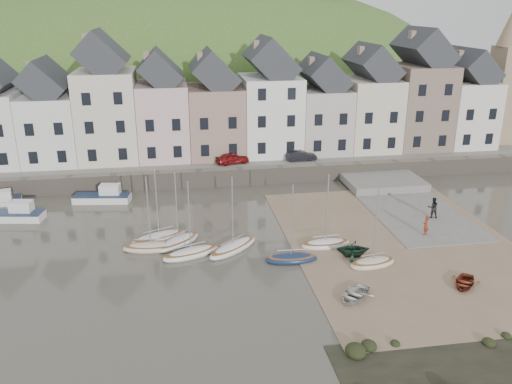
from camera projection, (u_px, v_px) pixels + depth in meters
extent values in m
plane|color=#403C32|center=(268.00, 254.00, 40.66)|extent=(160.00, 160.00, 0.00)
cube|color=#3B5C25|center=(225.00, 143.00, 70.14)|extent=(90.00, 30.00, 1.50)
cube|color=slate|center=(236.00, 161.00, 59.18)|extent=(70.00, 7.00, 0.10)
cube|color=slate|center=(240.00, 176.00, 56.15)|extent=(70.00, 1.20, 1.80)
cube|color=#7E644C|center=(402.00, 244.00, 42.29)|extent=(18.00, 26.00, 0.06)
cube|color=slate|center=(406.00, 205.00, 50.31)|extent=(8.00, 18.00, 0.12)
ellipsoid|color=#3B5C25|center=(187.00, 202.00, 101.75)|extent=(134.40, 84.00, 84.00)
cylinder|color=#382619|center=(61.00, 7.00, 75.89)|extent=(0.50, 0.50, 3.00)
cylinder|color=#382619|center=(159.00, 6.00, 81.70)|extent=(0.50, 0.50, 3.00)
cylinder|color=#382619|center=(249.00, 6.00, 81.93)|extent=(0.50, 0.50, 3.00)
cylinder|color=#382619|center=(325.00, 6.00, 82.79)|extent=(0.50, 0.50, 3.00)
cube|color=silver|center=(53.00, 129.00, 58.19)|extent=(5.80, 8.00, 7.50)
cube|color=gray|center=(30.00, 68.00, 55.72)|extent=(0.60, 0.90, 1.40)
cube|color=beige|center=(109.00, 116.00, 58.69)|extent=(6.40, 8.00, 10.00)
cube|color=gray|center=(86.00, 40.00, 55.67)|extent=(0.60, 0.90, 1.40)
cube|color=#C8A8A6|center=(163.00, 121.00, 59.84)|extent=(5.60, 8.00, 8.50)
cube|color=gray|center=(147.00, 57.00, 57.24)|extent=(0.60, 0.90, 1.40)
cube|color=gray|center=(215.00, 121.00, 60.82)|extent=(6.20, 8.00, 8.00)
cube|color=gray|center=(200.00, 58.00, 58.18)|extent=(0.60, 0.90, 1.40)
cube|color=white|center=(270.00, 115.00, 61.61)|extent=(6.60, 8.00, 9.00)
cube|color=gray|center=(256.00, 47.00, 58.72)|extent=(0.60, 0.90, 1.40)
cube|color=#AFAAA0|center=(321.00, 120.00, 62.79)|extent=(5.80, 8.00, 7.50)
cube|color=gray|center=(311.00, 63.00, 60.32)|extent=(0.60, 0.90, 1.40)
cube|color=beige|center=(369.00, 114.00, 63.51)|extent=(6.00, 8.00, 8.50)
cube|color=gray|center=(361.00, 52.00, 60.83)|extent=(0.60, 0.90, 1.40)
cube|color=#7B6558|center=(418.00, 106.00, 64.19)|extent=(6.40, 8.00, 10.00)
cube|color=gray|center=(412.00, 37.00, 61.17)|extent=(0.60, 0.90, 1.40)
cube|color=silver|center=(463.00, 113.00, 65.45)|extent=(5.80, 8.00, 8.00)
cube|color=gray|center=(459.00, 56.00, 62.89)|extent=(0.60, 0.90, 1.40)
cube|color=#997F60|center=(505.00, 96.00, 65.58)|extent=(3.50, 3.50, 12.00)
ellipsoid|color=silver|center=(159.00, 238.00, 43.01)|extent=(4.96, 3.25, 0.84)
ellipsoid|color=brown|center=(159.00, 235.00, 42.93)|extent=(4.55, 2.97, 0.20)
cylinder|color=#B2B5B7|center=(157.00, 203.00, 41.96)|extent=(0.10, 0.10, 5.60)
cylinder|color=#B2B5B7|center=(158.00, 229.00, 42.76)|extent=(2.43, 1.10, 0.08)
ellipsoid|color=silver|center=(178.00, 242.00, 42.17)|extent=(4.15, 4.00, 0.84)
ellipsoid|color=brown|center=(178.00, 240.00, 42.10)|extent=(3.80, 3.67, 0.20)
cylinder|color=#B2B5B7|center=(176.00, 207.00, 41.12)|extent=(0.10, 0.10, 5.60)
cylinder|color=#B2B5B7|center=(178.00, 234.00, 41.92)|extent=(1.77, 1.65, 0.08)
ellipsoid|color=beige|center=(151.00, 248.00, 41.24)|extent=(4.54, 1.80, 0.84)
ellipsoid|color=brown|center=(151.00, 245.00, 41.17)|extent=(4.18, 1.63, 0.20)
cylinder|color=#B2B5B7|center=(148.00, 211.00, 40.19)|extent=(0.10, 0.10, 5.60)
cylinder|color=#B2B5B7|center=(150.00, 239.00, 40.99)|extent=(2.45, 0.24, 0.08)
ellipsoid|color=silver|center=(191.00, 254.00, 40.27)|extent=(4.84, 3.04, 0.84)
ellipsoid|color=brown|center=(191.00, 251.00, 40.20)|extent=(4.44, 2.78, 0.20)
cylinder|color=#B2B5B7|center=(189.00, 216.00, 39.23)|extent=(0.10, 0.10, 5.60)
cylinder|color=#B2B5B7|center=(191.00, 245.00, 40.02)|extent=(2.40, 0.97, 0.08)
ellipsoid|color=silver|center=(233.00, 248.00, 41.20)|extent=(4.84, 4.47, 0.84)
ellipsoid|color=brown|center=(233.00, 245.00, 41.12)|extent=(4.44, 4.10, 0.20)
cylinder|color=#B2B5B7|center=(232.00, 212.00, 40.15)|extent=(0.10, 0.10, 5.60)
cylinder|color=#B2B5B7|center=(233.00, 239.00, 40.94)|extent=(2.18, 1.89, 0.08)
ellipsoid|color=#152542|center=(291.00, 259.00, 39.44)|extent=(4.05, 1.69, 0.84)
ellipsoid|color=brown|center=(291.00, 256.00, 39.37)|extent=(3.73, 1.54, 0.20)
cylinder|color=#B2B5B7|center=(292.00, 221.00, 38.40)|extent=(0.10, 0.10, 5.60)
cylinder|color=#B2B5B7|center=(291.00, 250.00, 39.19)|extent=(2.19, 0.19, 0.08)
ellipsoid|color=silver|center=(325.00, 244.00, 41.82)|extent=(4.11, 1.76, 0.84)
ellipsoid|color=brown|center=(326.00, 242.00, 41.74)|extent=(3.78, 1.60, 0.20)
cylinder|color=#B2B5B7|center=(327.00, 208.00, 40.77)|extent=(0.10, 0.10, 5.60)
cylinder|color=#B2B5B7|center=(326.00, 236.00, 41.57)|extent=(2.21, 0.23, 0.08)
ellipsoid|color=beige|center=(373.00, 263.00, 38.74)|extent=(3.85, 2.12, 0.84)
ellipsoid|color=brown|center=(373.00, 261.00, 38.67)|extent=(3.53, 1.93, 0.20)
cylinder|color=#B2B5B7|center=(376.00, 225.00, 37.70)|extent=(0.10, 0.10, 5.60)
cylinder|color=#B2B5B7|center=(373.00, 254.00, 38.49)|extent=(1.98, 0.43, 0.08)
cube|color=silver|center=(2.00, 196.00, 49.57)|extent=(1.77, 1.51, 1.00)
cube|color=silver|center=(13.00, 216.00, 46.96)|extent=(5.64, 2.62, 0.70)
cube|color=#152542|center=(12.00, 213.00, 46.83)|extent=(5.54, 2.65, 0.08)
cube|color=silver|center=(21.00, 206.00, 46.92)|extent=(2.08, 1.51, 1.00)
cube|color=silver|center=(102.00, 198.00, 51.29)|extent=(5.65, 2.46, 0.70)
cube|color=#152542|center=(102.00, 195.00, 51.17)|extent=(5.55, 2.49, 0.08)
cube|color=silver|center=(110.00, 189.00, 51.23)|extent=(2.06, 1.46, 1.00)
imported|color=silver|center=(354.00, 295.00, 34.27)|extent=(3.47, 3.39, 0.59)
imported|color=#163122|center=(353.00, 248.00, 39.94)|extent=(2.82, 2.53, 1.33)
imported|color=maroon|center=(464.00, 283.00, 35.83)|extent=(3.09, 3.19, 0.54)
imported|color=maroon|center=(426.00, 225.00, 43.50)|extent=(0.75, 0.72, 1.73)
imported|color=black|center=(433.00, 207.00, 47.02)|extent=(1.05, 0.89, 1.93)
imported|color=maroon|center=(233.00, 158.00, 57.95)|extent=(3.92, 2.32, 1.25)
imported|color=black|center=(301.00, 156.00, 59.14)|extent=(3.50, 1.28, 1.15)
cube|color=black|center=(466.00, 368.00, 27.90)|extent=(14.00, 6.00, 0.05)
ellipsoid|color=black|center=(395.00, 343.00, 29.75)|extent=(0.55, 0.60, 0.36)
ellipsoid|color=black|center=(489.00, 343.00, 29.77)|extent=(0.73, 0.80, 0.48)
ellipsoid|color=black|center=(506.00, 336.00, 30.44)|extent=(0.57, 0.62, 0.37)
ellipsoid|color=black|center=(369.00, 346.00, 29.43)|extent=(0.90, 0.99, 0.59)
ellipsoid|color=black|center=(356.00, 351.00, 28.91)|extent=(1.17, 1.29, 0.76)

